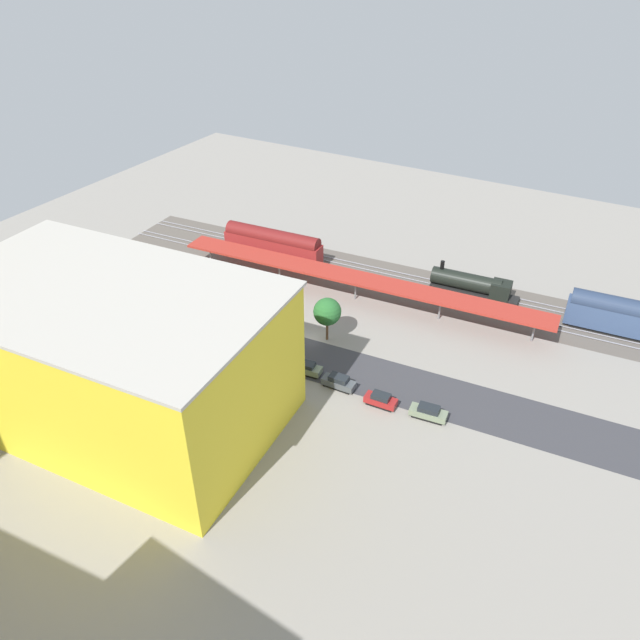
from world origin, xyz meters
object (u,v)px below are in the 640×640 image
(locomotive, at_px, (475,286))
(street_tree_0, at_px, (157,259))
(freight_coach_far, at_px, (273,244))
(box_truck_0, at_px, (123,303))
(parked_car_3, at_px, (306,368))
(parked_car_2, at_px, (339,382))
(construction_building, at_px, (113,356))
(traffic_light, at_px, (230,328))
(passenger_coach, at_px, (635,318))
(parked_car_0, at_px, (428,413))
(street_tree_2, at_px, (327,312))
(parked_car_1, at_px, (381,400))
(platform_canopy_near, at_px, (356,278))
(street_tree_1, at_px, (184,268))
(parked_car_4, at_px, (262,358))

(locomotive, relative_size, street_tree_0, 2.07)
(freight_coach_far, xyz_separation_m, box_truck_0, (11.34, 27.14, -1.67))
(parked_car_3, distance_m, street_tree_0, 35.87)
(parked_car_2, relative_size, construction_building, 0.12)
(parked_car_2, relative_size, traffic_light, 0.65)
(passenger_coach, distance_m, parked_car_0, 38.42)
(parked_car_0, xyz_separation_m, parked_car_2, (12.84, 0.27, 0.02))
(parked_car_0, xyz_separation_m, street_tree_2, (19.68, -8.91, 4.16))
(parked_car_2, xyz_separation_m, parked_car_3, (5.54, -0.52, -0.03))
(parked_car_3, xyz_separation_m, box_truck_0, (34.08, 0.51, 0.75))
(freight_coach_far, distance_m, traffic_light, 30.48)
(traffic_light, bearing_deg, street_tree_0, -24.17)
(freight_coach_far, xyz_separation_m, parked_car_1, (-34.78, 27.66, -2.42))
(box_truck_0, bearing_deg, parked_car_3, -179.14)
(platform_canopy_near, distance_m, locomotive, 20.31)
(passenger_coach, bearing_deg, parked_car_2, 44.51)
(passenger_coach, height_order, freight_coach_far, passenger_coach)
(parked_car_1, xyz_separation_m, box_truck_0, (46.12, -0.51, 0.76))
(parked_car_3, bearing_deg, parked_car_1, 175.13)
(passenger_coach, relative_size, street_tree_1, 2.44)
(platform_canopy_near, distance_m, traffic_light, 24.67)
(parked_car_2, distance_m, box_truck_0, 39.63)
(locomotive, distance_m, parked_car_3, 35.19)
(box_truck_0, height_order, street_tree_1, street_tree_1)
(freight_coach_far, distance_m, parked_car_3, 35.10)
(freight_coach_far, xyz_separation_m, parked_car_0, (-41.11, 26.88, -2.40))
(parked_car_4, height_order, construction_building, construction_building)
(parked_car_0, bearing_deg, parked_car_3, -0.77)
(platform_canopy_near, relative_size, street_tree_1, 8.01)
(parked_car_2, xyz_separation_m, box_truck_0, (39.62, -0.01, 0.72))
(street_tree_1, bearing_deg, locomotive, -150.15)
(street_tree_2, bearing_deg, platform_canopy_near, -82.94)
(street_tree_0, distance_m, street_tree_2, 33.23)
(parked_car_3, bearing_deg, parked_car_2, 174.61)
(street_tree_2, height_order, traffic_light, traffic_light)
(street_tree_0, distance_m, street_tree_1, 6.57)
(street_tree_0, xyz_separation_m, street_tree_1, (-6.52, 0.69, 0.37))
(street_tree_1, height_order, traffic_light, street_tree_1)
(locomotive, height_order, parked_car_2, locomotive)
(parked_car_1, bearing_deg, passenger_coach, -128.87)
(freight_coach_far, bearing_deg, street_tree_0, 56.73)
(locomotive, bearing_deg, parked_car_4, 57.66)
(street_tree_0, height_order, traffic_light, traffic_light)
(platform_canopy_near, bearing_deg, passenger_coach, -165.52)
(parked_car_1, relative_size, street_tree_2, 0.61)
(parked_car_3, xyz_separation_m, street_tree_0, (34.54, -8.64, 4.38))
(parked_car_0, height_order, street_tree_1, street_tree_1)
(platform_canopy_near, xyz_separation_m, parked_car_3, (-2.89, 21.42, -3.18))
(locomotive, xyz_separation_m, traffic_light, (25.74, 33.86, 2.90))
(parked_car_0, relative_size, parked_car_1, 1.14)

